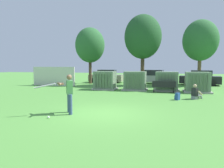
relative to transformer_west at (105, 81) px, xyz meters
name	(u,v)px	position (x,y,z in m)	size (l,w,h in m)	color
ground_plane	(104,113)	(2.69, -8.83, -0.79)	(96.00, 96.00, 0.00)	#51933D
fence_panel	(54,76)	(-6.17, 1.67, 0.21)	(4.80, 0.12, 2.00)	beige
transformer_west	(105,81)	(0.00, 0.00, 0.00)	(2.10, 1.70, 1.62)	#9E9B93
transformer_mid_west	(135,81)	(2.70, 0.15, 0.00)	(2.10, 1.70, 1.62)	#9E9B93
transformer_mid_east	(167,82)	(5.34, 0.24, 0.00)	(2.10, 1.70, 1.62)	#9E9B93
transformer_east	(197,83)	(7.70, -0.04, 0.00)	(2.10, 1.70, 1.62)	#9E9B93
park_bench	(164,86)	(5.14, -0.91, -0.25)	(1.82, 0.52, 0.92)	black
batter	(68,92)	(1.15, -9.28, 0.19)	(1.46, 1.13, 1.74)	#384C75
sports_ball	(49,117)	(0.76, -10.26, -0.74)	(0.09, 0.09, 0.09)	white
seated_spectator	(196,93)	(7.16, -3.59, -0.41)	(0.75, 0.73, 0.96)	gray
backpack	(177,96)	(6.01, -4.21, -0.57)	(0.36, 0.38, 0.44)	#264C8C
tree_left	(90,45)	(-3.44, 5.24, 3.70)	(3.43, 3.43, 6.55)	#4C3828
tree_center_left	(143,37)	(2.77, 4.81, 4.38)	(3.94, 3.94, 7.53)	#4C3828
tree_center_right	(200,41)	(8.68, 6.13, 3.98)	(3.64, 3.64, 6.95)	brown
parked_car_leftmost	(106,77)	(-2.03, 7.17, -0.04)	(4.24, 2.00, 1.62)	gray
parked_car_left_of_center	(153,77)	(3.75, 7.39, -0.04)	(4.40, 2.37, 1.62)	#B2B2B7
parked_car_right_of_center	(200,78)	(8.88, 6.67, -0.04)	(4.39, 2.34, 1.62)	black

